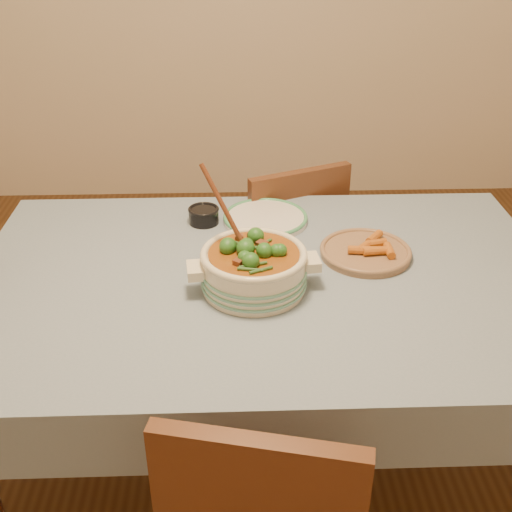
{
  "coord_description": "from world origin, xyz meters",
  "views": [
    {
      "loc": [
        -0.08,
        -1.55,
        1.72
      ],
      "look_at": [
        -0.03,
        -0.06,
        0.85
      ],
      "focal_mm": 45.0,
      "sensor_mm": 36.0,
      "label": 1
    }
  ],
  "objects_px": {
    "chair_far": "(285,249)",
    "condiment_bowl": "(204,214)",
    "white_plate": "(265,218)",
    "fried_plate": "(366,250)",
    "stew_casserole": "(254,266)",
    "dining_table": "(266,303)"
  },
  "relations": [
    {
      "from": "chair_far",
      "to": "condiment_bowl",
      "type": "bearing_deg",
      "value": 23.0
    },
    {
      "from": "white_plate",
      "to": "fried_plate",
      "type": "relative_size",
      "value": 0.8
    },
    {
      "from": "stew_casserole",
      "to": "condiment_bowl",
      "type": "height_order",
      "value": "stew_casserole"
    },
    {
      "from": "white_plate",
      "to": "condiment_bowl",
      "type": "relative_size",
      "value": 2.61
    },
    {
      "from": "condiment_bowl",
      "to": "fried_plate",
      "type": "height_order",
      "value": "condiment_bowl"
    },
    {
      "from": "white_plate",
      "to": "chair_far",
      "type": "height_order",
      "value": "chair_far"
    },
    {
      "from": "dining_table",
      "to": "chair_far",
      "type": "relative_size",
      "value": 1.98
    },
    {
      "from": "fried_plate",
      "to": "chair_far",
      "type": "distance_m",
      "value": 0.64
    },
    {
      "from": "white_plate",
      "to": "condiment_bowl",
      "type": "xyz_separation_m",
      "value": [
        -0.2,
        -0.0,
        0.02
      ]
    },
    {
      "from": "fried_plate",
      "to": "chair_far",
      "type": "xyz_separation_m",
      "value": [
        -0.19,
        0.54,
        -0.29
      ]
    },
    {
      "from": "dining_table",
      "to": "white_plate",
      "type": "height_order",
      "value": "white_plate"
    },
    {
      "from": "dining_table",
      "to": "fried_plate",
      "type": "bearing_deg",
      "value": 18.99
    },
    {
      "from": "white_plate",
      "to": "fried_plate",
      "type": "xyz_separation_m",
      "value": [
        0.29,
        -0.24,
        0.01
      ]
    },
    {
      "from": "stew_casserole",
      "to": "dining_table",
      "type": "bearing_deg",
      "value": 59.83
    },
    {
      "from": "condiment_bowl",
      "to": "chair_far",
      "type": "relative_size",
      "value": 0.13
    },
    {
      "from": "condiment_bowl",
      "to": "chair_far",
      "type": "xyz_separation_m",
      "value": [
        0.3,
        0.3,
        -0.31
      ]
    },
    {
      "from": "white_plate",
      "to": "chair_far",
      "type": "distance_m",
      "value": 0.43
    },
    {
      "from": "fried_plate",
      "to": "chair_far",
      "type": "bearing_deg",
      "value": 109.63
    },
    {
      "from": "dining_table",
      "to": "stew_casserole",
      "type": "relative_size",
      "value": 4.59
    },
    {
      "from": "stew_casserole",
      "to": "fried_plate",
      "type": "height_order",
      "value": "stew_casserole"
    },
    {
      "from": "fried_plate",
      "to": "chair_far",
      "type": "relative_size",
      "value": 0.42
    },
    {
      "from": "fried_plate",
      "to": "condiment_bowl",
      "type": "bearing_deg",
      "value": 154.32
    }
  ]
}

